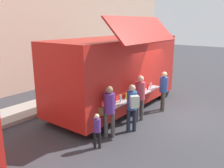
{
  "coord_description": "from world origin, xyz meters",
  "views": [
    {
      "loc": [
        -8.39,
        -3.42,
        3.6
      ],
      "look_at": [
        -1.42,
        2.01,
        1.3
      ],
      "focal_mm": 37.93,
      "sensor_mm": 36.0,
      "label": 1
    }
  ],
  "objects_px": {
    "food_truck_main": "(117,71)",
    "customer_extra_browsing": "(164,88)",
    "child_near_queue": "(97,128)",
    "customer_front_ordering": "(140,95)",
    "trash_bin": "(121,76)",
    "customer_mid_with_backpack": "(132,104)",
    "customer_rear_waiting": "(109,108)"
  },
  "relations": [
    {
      "from": "food_truck_main",
      "to": "customer_extra_browsing",
      "type": "bearing_deg",
      "value": -61.57
    },
    {
      "from": "customer_rear_waiting",
      "to": "trash_bin",
      "type": "bearing_deg",
      "value": -2.03
    },
    {
      "from": "customer_front_ordering",
      "to": "customer_extra_browsing",
      "type": "distance_m",
      "value": 1.58
    },
    {
      "from": "customer_mid_with_backpack",
      "to": "customer_front_ordering",
      "type": "bearing_deg",
      "value": -35.51
    },
    {
      "from": "customer_mid_with_backpack",
      "to": "child_near_queue",
      "type": "height_order",
      "value": "customer_mid_with_backpack"
    },
    {
      "from": "food_truck_main",
      "to": "customer_front_ordering",
      "type": "bearing_deg",
      "value": -112.77
    },
    {
      "from": "food_truck_main",
      "to": "customer_front_ordering",
      "type": "relative_size",
      "value": 3.66
    },
    {
      "from": "trash_bin",
      "to": "customer_extra_browsing",
      "type": "distance_m",
      "value": 4.84
    },
    {
      "from": "customer_mid_with_backpack",
      "to": "customer_extra_browsing",
      "type": "distance_m",
      "value": 2.51
    },
    {
      "from": "food_truck_main",
      "to": "customer_extra_browsing",
      "type": "distance_m",
      "value": 2.07
    },
    {
      "from": "trash_bin",
      "to": "child_near_queue",
      "type": "bearing_deg",
      "value": -149.57
    },
    {
      "from": "food_truck_main",
      "to": "trash_bin",
      "type": "distance_m",
      "value": 4.44
    },
    {
      "from": "customer_rear_waiting",
      "to": "customer_extra_browsing",
      "type": "xyz_separation_m",
      "value": [
        3.29,
        -0.28,
        -0.02
      ]
    },
    {
      "from": "customer_extra_browsing",
      "to": "child_near_queue",
      "type": "xyz_separation_m",
      "value": [
        -4.04,
        0.12,
        -0.35
      ]
    },
    {
      "from": "trash_bin",
      "to": "customer_front_ordering",
      "type": "relative_size",
      "value": 0.52
    },
    {
      "from": "customer_mid_with_backpack",
      "to": "customer_rear_waiting",
      "type": "relative_size",
      "value": 0.96
    },
    {
      "from": "food_truck_main",
      "to": "customer_mid_with_backpack",
      "type": "xyz_separation_m",
      "value": [
        -1.54,
        -1.8,
        -0.63
      ]
    },
    {
      "from": "customer_mid_with_backpack",
      "to": "customer_rear_waiting",
      "type": "height_order",
      "value": "customer_rear_waiting"
    },
    {
      "from": "food_truck_main",
      "to": "customer_front_ordering",
      "type": "distance_m",
      "value": 1.74
    },
    {
      "from": "trash_bin",
      "to": "customer_mid_with_backpack",
      "type": "xyz_separation_m",
      "value": [
        -5.13,
        -4.12,
        0.55
      ]
    },
    {
      "from": "food_truck_main",
      "to": "customer_rear_waiting",
      "type": "relative_size",
      "value": 3.73
    },
    {
      "from": "customer_extra_browsing",
      "to": "child_near_queue",
      "type": "distance_m",
      "value": 4.05
    },
    {
      "from": "child_near_queue",
      "to": "customer_extra_browsing",
      "type": "bearing_deg",
      "value": -29.4
    },
    {
      "from": "trash_bin",
      "to": "customer_rear_waiting",
      "type": "height_order",
      "value": "customer_rear_waiting"
    },
    {
      "from": "customer_front_ordering",
      "to": "customer_rear_waiting",
      "type": "relative_size",
      "value": 1.02
    },
    {
      "from": "customer_front_ordering",
      "to": "customer_rear_waiting",
      "type": "xyz_separation_m",
      "value": [
        -1.72,
        0.08,
        -0.02
      ]
    },
    {
      "from": "trash_bin",
      "to": "customer_rear_waiting",
      "type": "bearing_deg",
      "value": -147.58
    },
    {
      "from": "customer_front_ordering",
      "to": "child_near_queue",
      "type": "relative_size",
      "value": 1.63
    },
    {
      "from": "customer_front_ordering",
      "to": "child_near_queue",
      "type": "xyz_separation_m",
      "value": [
        -2.47,
        -0.08,
        -0.4
      ]
    },
    {
      "from": "customer_mid_with_backpack",
      "to": "customer_rear_waiting",
      "type": "distance_m",
      "value": 0.86
    },
    {
      "from": "customer_front_ordering",
      "to": "trash_bin",
      "type": "bearing_deg",
      "value": -34.62
    },
    {
      "from": "customer_front_ordering",
      "to": "customer_mid_with_backpack",
      "type": "height_order",
      "value": "customer_front_ordering"
    }
  ]
}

